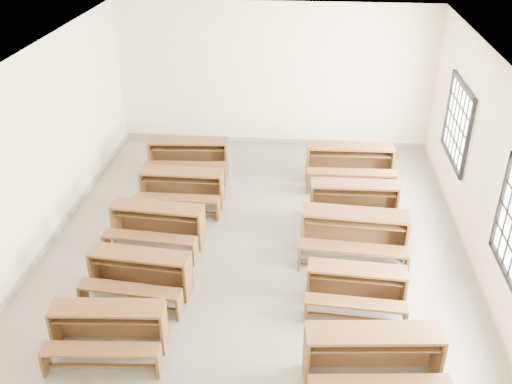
# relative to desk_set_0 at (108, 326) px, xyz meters

# --- Properties ---
(room) EXTENTS (8.50, 8.50, 3.20)m
(room) POSITION_rel_desk_set_0_xyz_m (1.76, 2.62, 1.76)
(room) COLOR slate
(room) RESTS_ON ground
(desk_set_0) EXTENTS (1.51, 0.87, 0.66)m
(desk_set_0) POSITION_rel_desk_set_0_xyz_m (0.00, 0.00, 0.00)
(desk_set_0) COLOR brown
(desk_set_0) RESTS_ON ground
(desk_set_1) EXTENTS (1.54, 0.89, 0.67)m
(desk_set_1) POSITION_rel_desk_set_0_xyz_m (0.09, 1.17, 0.01)
(desk_set_1) COLOR brown
(desk_set_1) RESTS_ON ground
(desk_set_2) EXTENTS (1.60, 0.91, 0.69)m
(desk_set_2) POSITION_rel_desk_set_0_xyz_m (0.03, 2.49, 0.02)
(desk_set_2) COLOR brown
(desk_set_2) RESTS_ON ground
(desk_set_3) EXTENTS (1.54, 0.80, 0.69)m
(desk_set_3) POSITION_rel_desk_set_0_xyz_m (0.17, 3.79, 0.02)
(desk_set_3) COLOR brown
(desk_set_3) RESTS_ON ground
(desk_set_4) EXTENTS (1.68, 0.95, 0.73)m
(desk_set_4) POSITION_rel_desk_set_0_xyz_m (0.03, 5.11, 0.04)
(desk_set_4) COLOR brown
(desk_set_4) RESTS_ON ground
(desk_set_5) EXTENTS (1.72, 1.01, 0.74)m
(desk_set_5) POSITION_rel_desk_set_0_xyz_m (3.35, -0.23, 0.05)
(desk_set_5) COLOR brown
(desk_set_5) RESTS_ON ground
(desk_set_6) EXTENTS (1.43, 0.80, 0.63)m
(desk_set_6) POSITION_rel_desk_set_0_xyz_m (3.24, 1.17, -0.02)
(desk_set_6) COLOR brown
(desk_set_6) RESTS_ON ground
(desk_set_7) EXTENTS (1.75, 0.98, 0.76)m
(desk_set_7) POSITION_rel_desk_set_0_xyz_m (3.27, 2.47, 0.06)
(desk_set_7) COLOR brown
(desk_set_7) RESTS_ON ground
(desk_set_8) EXTENTS (1.57, 0.84, 0.70)m
(desk_set_8) POSITION_rel_desk_set_0_xyz_m (3.34, 3.59, 0.02)
(desk_set_8) COLOR brown
(desk_set_8) RESTS_ON ground
(desk_set_9) EXTENTS (1.75, 0.95, 0.77)m
(desk_set_9) POSITION_rel_desk_set_0_xyz_m (3.33, 5.06, 0.07)
(desk_set_9) COLOR brown
(desk_set_9) RESTS_ON ground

